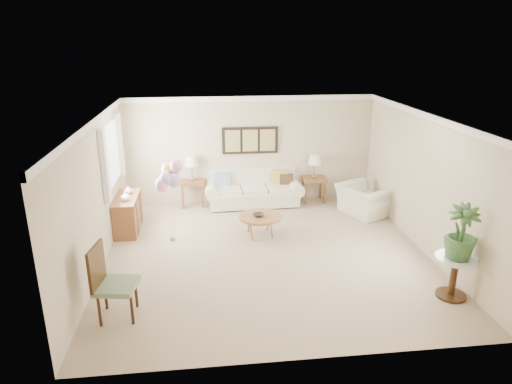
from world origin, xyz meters
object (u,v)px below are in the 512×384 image
Objects in this scene: armchair at (364,200)px; balloon_cluster at (169,176)px; accent_chair at (110,281)px; coffee_table at (260,217)px; sofa at (253,191)px.

balloon_cluster reaches higher than armchair.
armchair is 6.13m from accent_chair.
accent_chair reaches higher than coffee_table.
coffee_table is 0.82× the size of armchair.
balloon_cluster is at bearing 77.48° from armchair.
accent_chair is (-2.50, -2.61, 0.19)m from coffee_table.
balloon_cluster is (-1.85, -1.91, 1.01)m from sofa.
sofa is 2.84m from balloon_cluster.
sofa is 2.07× the size of accent_chair.
sofa is at bearing 45.85° from balloon_cluster.
armchair is 0.93× the size of accent_chair.
coffee_table is 0.76× the size of accent_chair.
coffee_table is at bearing -92.19° from sofa.
accent_chair is (-2.58, -4.49, 0.25)m from sofa.
armchair is at bearing 19.81° from coffee_table.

